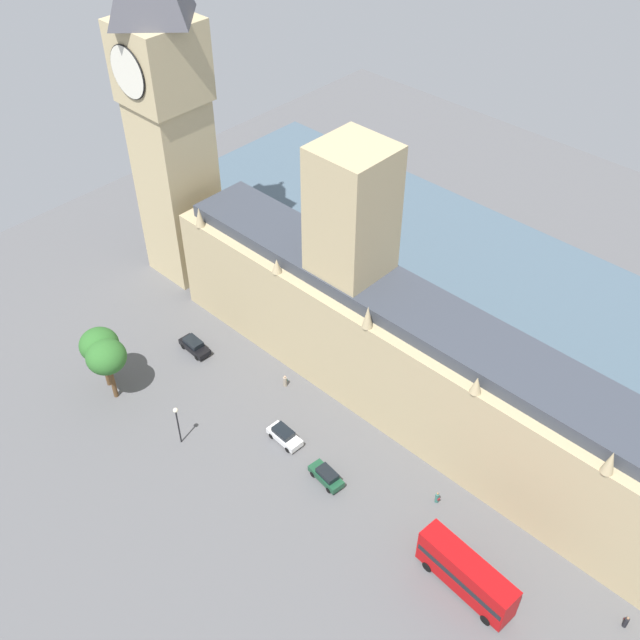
% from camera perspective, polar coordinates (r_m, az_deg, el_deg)
% --- Properties ---
extents(ground_plane, '(147.30, 147.30, 0.00)m').
position_cam_1_polar(ground_plane, '(89.67, 7.90, -8.42)').
color(ground_plane, '#565659').
extents(river_thames, '(31.12, 132.57, 0.25)m').
position_cam_1_polar(river_thames, '(108.89, 17.39, 0.63)').
color(river_thames, '#475B6B').
rests_on(river_thames, ground).
extents(parliament_building, '(10.98, 77.30, 31.18)m').
position_cam_1_polar(parliament_building, '(85.10, 8.30, -3.24)').
color(parliament_building, tan).
rests_on(parliament_building, ground).
extents(clock_tower, '(9.47, 9.47, 51.25)m').
position_cam_1_polar(clock_tower, '(100.51, -11.73, 16.20)').
color(clock_tower, tan).
rests_on(clock_tower, ground).
extents(car_black_far_end, '(2.11, 4.70, 1.74)m').
position_cam_1_polar(car_black_far_end, '(99.04, -9.54, -1.94)').
color(car_black_far_end, black).
rests_on(car_black_far_end, ground).
extents(car_white_corner, '(2.07, 4.49, 1.74)m').
position_cam_1_polar(car_white_corner, '(87.43, -2.73, -8.77)').
color(car_white_corner, silver).
rests_on(car_white_corner, ground).
extents(car_dark_green_by_river_gate, '(2.21, 4.47, 1.74)m').
position_cam_1_polar(car_dark_green_by_river_gate, '(83.82, 0.49, -11.76)').
color(car_dark_green_by_river_gate, '#19472D').
rests_on(car_dark_green_by_river_gate, ground).
extents(double_decker_bus_near_tower, '(3.43, 10.68, 4.75)m').
position_cam_1_polar(double_decker_bus_near_tower, '(76.62, 11.07, -18.42)').
color(double_decker_bus_near_tower, '#B20C0F').
rests_on(double_decker_bus_near_tower, ground).
extents(pedestrian_leading, '(0.62, 0.51, 1.72)m').
position_cam_1_polar(pedestrian_leading, '(93.36, -2.68, -4.68)').
color(pedestrian_leading, gray).
rests_on(pedestrian_leading, ground).
extents(pedestrian_under_trees, '(0.52, 0.61, 1.53)m').
position_cam_1_polar(pedestrian_under_trees, '(83.32, 8.90, -13.21)').
color(pedestrian_under_trees, '#336B60').
rests_on(pedestrian_under_trees, ground).
extents(pedestrian_kerbside, '(0.66, 0.61, 1.57)m').
position_cam_1_polar(pedestrian_kerbside, '(80.48, 22.25, -20.50)').
color(pedestrian_kerbside, black).
rests_on(pedestrian_kerbside, ground).
extents(plane_tree_midblock, '(4.72, 4.72, 8.76)m').
position_cam_1_polar(plane_tree_midblock, '(93.11, -16.45, -1.85)').
color(plane_tree_midblock, brown).
rests_on(plane_tree_midblock, ground).
extents(plane_tree_trailing, '(4.79, 4.79, 8.76)m').
position_cam_1_polar(plane_tree_trailing, '(91.37, -15.95, -2.73)').
color(plane_tree_trailing, brown).
rests_on(plane_tree_trailing, ground).
extents(street_lamp_slot_11, '(0.56, 0.56, 5.73)m').
position_cam_1_polar(street_lamp_slot_11, '(86.31, -10.83, -7.38)').
color(street_lamp_slot_11, black).
rests_on(street_lamp_slot_11, ground).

